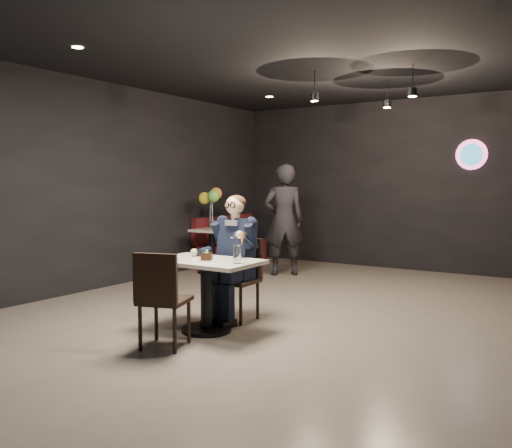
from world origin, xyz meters
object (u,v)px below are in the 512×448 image
Objects in this scene: chair_near at (165,299)px; passerby at (284,220)px; chair_far at (237,279)px; side_table at (212,252)px; main_table at (206,296)px; sundae_glass at (237,254)px; seated_man at (237,256)px; booth_bench at (231,240)px; balloon_vase at (212,224)px.

chair_near is 0.50× the size of passerby.
side_table is at bearing 132.08° from chair_far.
chair_near is (0.00, -0.63, 0.09)m from main_table.
chair_far reaches higher than side_table.
sundae_glass reaches higher than chair_near.
side_table is at bearing 103.34° from chair_near.
chair_far is (0.00, 0.55, 0.09)m from main_table.
passerby is at bearing 86.47° from chair_near.
sundae_glass is 4.01m from side_table.
main_table is 0.76× the size of seated_man.
sundae_glass is 3.78m from passerby.
main_table is 1.20× the size of chair_far.
booth_bench is 2.53× the size of side_table.
booth_bench is 11.04× the size of balloon_vase.
booth_bench is (-2.48, 3.42, -0.01)m from chair_far.
seated_man reaches higher than side_table.
balloon_vase is at bearing -73.30° from booth_bench.
passerby reaches higher than sundae_glass.
booth_bench is at bearing 106.70° from side_table.
side_table is (-2.18, 2.42, -0.10)m from chair_far.
balloon_vase reaches higher than main_table.
chair_near is 5.14× the size of sundae_glass.
chair_far is at bearing -54.00° from booth_bench.
balloon_vase is (-2.60, 3.01, -0.01)m from sundae_glass.
chair_far is 0.51× the size of booth_bench.
seated_man is 0.74m from sundae_glass.
chair_near is 1.21m from seated_man.
passerby reaches higher than booth_bench.
passerby reaches higher than chair_near.
seated_man is 8.74× the size of balloon_vase.
chair_far is at bearing -90.00° from seated_man.
main_table is 6.14× the size of sundae_glass.
passerby reaches higher than main_table.
passerby reaches higher than chair_far.
sundae_glass is 0.25× the size of side_table.
booth_bench is 1.60m from passerby.
sundae_glass reaches higher than side_table.
chair_near is 4.21m from side_table.
sundae_glass is (0.42, -0.59, 0.12)m from seated_man.
seated_man reaches higher than booth_bench.
passerby is (1.14, 0.47, 0.56)m from side_table.
sundae_glass is (0.42, -0.04, 0.46)m from main_table.
main_table is 3.71m from balloon_vase.
sundae_glass is (0.42, -0.59, 0.38)m from chair_far.
balloon_vase is at bearing 132.08° from chair_far.
passerby is at bearing 109.84° from seated_man.
passerby is at bearing 109.84° from chair_far.
chair_far reaches higher than booth_bench.
chair_near is at bearing -125.49° from sundae_glass.
chair_near is 0.51× the size of booth_bench.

